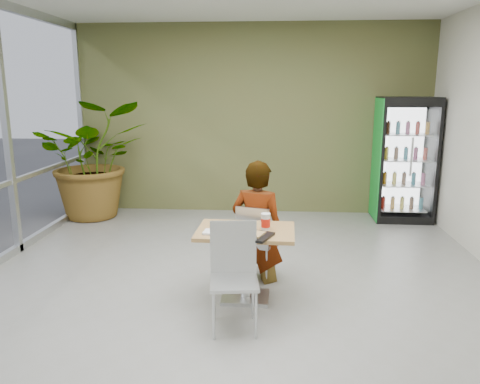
# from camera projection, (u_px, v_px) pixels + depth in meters

# --- Properties ---
(ground) EXTENTS (7.00, 7.00, 0.00)m
(ground) POSITION_uv_depth(u_px,v_px,m) (235.00, 296.00, 4.91)
(ground) COLOR gray
(ground) RESTS_ON ground
(room_envelope) EXTENTS (6.00, 7.00, 3.20)m
(room_envelope) POSITION_uv_depth(u_px,v_px,m) (235.00, 144.00, 4.56)
(room_envelope) COLOR beige
(room_envelope) RESTS_ON ground
(dining_table) EXTENTS (0.99, 0.71, 0.75)m
(dining_table) POSITION_uv_depth(u_px,v_px,m) (246.00, 250.00, 4.72)
(dining_table) COLOR #9E7E43
(dining_table) RESTS_ON ground
(chair_far) EXTENTS (0.48, 0.48, 0.86)m
(chair_far) POSITION_uv_depth(u_px,v_px,m) (255.00, 237.00, 5.23)
(chair_far) COLOR #B8BBBD
(chair_far) RESTS_ON ground
(chair_near) EXTENTS (0.47, 0.48, 0.96)m
(chair_near) POSITION_uv_depth(u_px,v_px,m) (234.00, 266.00, 4.22)
(chair_near) COLOR #B8BBBD
(chair_near) RESTS_ON ground
(seated_woman) EXTENTS (0.71, 0.56, 1.67)m
(seated_woman) POSITION_uv_depth(u_px,v_px,m) (257.00, 233.00, 5.26)
(seated_woman) COLOR black
(seated_woman) RESTS_ON ground
(pizza_plate) EXTENTS (0.30, 0.27, 0.03)m
(pizza_plate) POSITION_uv_depth(u_px,v_px,m) (235.00, 228.00, 4.68)
(pizza_plate) COLOR silver
(pizza_plate) RESTS_ON dining_table
(soda_cup) EXTENTS (0.09, 0.09, 0.17)m
(soda_cup) POSITION_uv_depth(u_px,v_px,m) (266.00, 222.00, 4.65)
(soda_cup) COLOR silver
(soda_cup) RESTS_ON dining_table
(napkin_stack) EXTENTS (0.18, 0.18, 0.02)m
(napkin_stack) POSITION_uv_depth(u_px,v_px,m) (212.00, 232.00, 4.56)
(napkin_stack) COLOR silver
(napkin_stack) RESTS_ON dining_table
(cafeteria_tray) EXTENTS (0.51, 0.45, 0.02)m
(cafeteria_tray) POSITION_uv_depth(u_px,v_px,m) (248.00, 235.00, 4.46)
(cafeteria_tray) COLOR black
(cafeteria_tray) RESTS_ON dining_table
(beverage_fridge) EXTENTS (0.92, 0.71, 2.00)m
(beverage_fridge) POSITION_uv_depth(u_px,v_px,m) (404.00, 160.00, 7.58)
(beverage_fridge) COLOR black
(beverage_fridge) RESTS_ON ground
(potted_plant) EXTENTS (2.20, 2.07, 1.95)m
(potted_plant) POSITION_uv_depth(u_px,v_px,m) (94.00, 160.00, 7.77)
(potted_plant) COLOR #2F6628
(potted_plant) RESTS_ON ground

